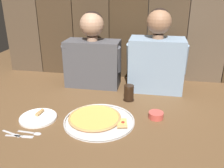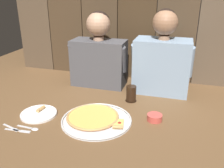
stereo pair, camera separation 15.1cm
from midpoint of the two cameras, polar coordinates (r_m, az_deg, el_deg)
The scene contains 11 objects.
ground_plane at distance 1.49m, azimuth 2.58°, elevation -7.95°, with size 3.20×3.20×0.00m, color brown.
pizza_tray at distance 1.46m, azimuth -1.02°, elevation -8.15°, with size 0.42×0.42×0.03m.
dinner_plate at distance 1.56m, azimuth -14.15°, elevation -6.81°, with size 0.22×0.22×0.03m.
drinking_glass at distance 1.69m, azimuth 7.07°, elevation -2.33°, with size 0.08×0.08×0.11m.
dipping_bowl at distance 1.49m, azimuth 12.86°, elevation -7.65°, with size 0.09×0.09×0.04m.
table_fork at distance 1.47m, azimuth -19.82°, elevation -9.68°, with size 0.13×0.05×0.01m.
table_knife at distance 1.44m, azimuth -18.44°, elevation -10.37°, with size 0.16×0.03×0.01m.
table_spoon at distance 1.43m, azimuth -15.54°, elevation -9.98°, with size 0.14×0.03×0.01m.
diner_left at distance 1.90m, azimuth -0.83°, elevation 7.13°, with size 0.45×0.21×0.58m.
diner_right at distance 1.82m, azimuth 14.06°, elevation 5.98°, with size 0.43×0.23×0.61m.
wooden_backdrop_wall at distance 2.02m, azimuth 8.19°, elevation 18.03°, with size 2.19×0.03×1.22m.
Camera 2 is at (0.37, -1.24, 0.74)m, focal length 39.01 mm.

